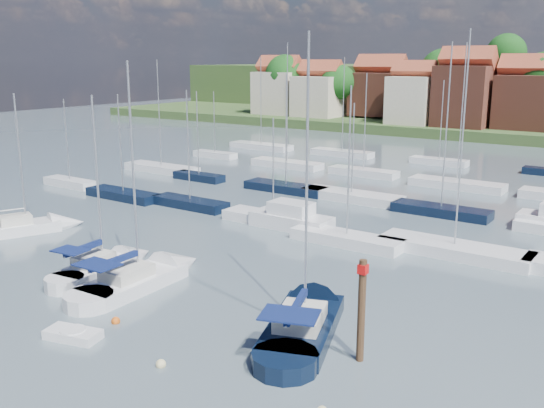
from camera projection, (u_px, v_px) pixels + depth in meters
The scene contains 11 objects.
ground at pixel (437, 193), 63.54m from camera, with size 260.00×260.00×0.00m, color #414E58.
sailboat_left at pixel (108, 266), 40.14m from camera, with size 3.47×9.37×12.56m.
sailboat_centre at pixel (148, 277), 38.15m from camera, with size 3.26×11.01×14.86m.
sailboat_navy at pixel (309, 317), 32.26m from camera, with size 6.89×12.16×16.33m.
sailboat_far at pixel (33, 228), 49.39m from camera, with size 5.74×9.27×12.12m.
tender at pixel (73, 334), 30.50m from camera, with size 3.05×1.97×0.61m.
timber_piling at pixel (361, 329), 27.99m from camera, with size 0.40×0.40×7.21m.
buoy_c at pixel (116, 323), 32.38m from camera, with size 0.49×0.49×0.49m, color #D85914.
buoy_d at pixel (161, 366), 27.81m from camera, with size 0.48×0.48×0.48m, color beige.
buoy_e at pixel (316, 307), 34.50m from camera, with size 0.51×0.51×0.51m, color beige.
marina_field at pixel (439, 200), 58.50m from camera, with size 79.62×41.41×15.93m.
Camera 1 is at (21.14, -20.86, 13.76)m, focal length 40.00 mm.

